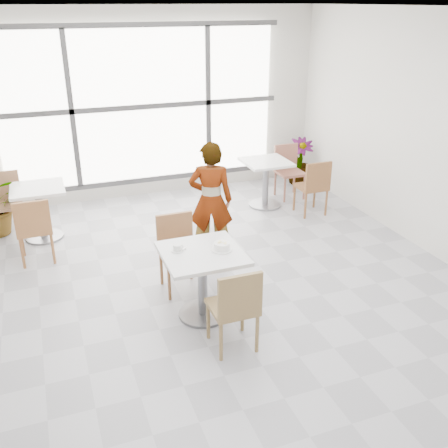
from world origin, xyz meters
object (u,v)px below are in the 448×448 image
object	(u,v)px
coffee_cup	(177,248)
bg_table_left	(40,205)
bg_table_right	(266,177)
bg_chair_left_far	(6,199)
bg_chair_left_near	(34,227)
bg_chair_right_far	(288,167)
main_table	(202,272)
chair_near	(236,305)
oatmeal_bowl	(222,246)
bg_chair_right_near	(314,184)
chair_far	(178,247)
plant_right	(300,161)
person	(211,200)

from	to	relation	value
coffee_cup	bg_table_left	size ratio (longest dim) A/B	0.21
bg_table_right	bg_chair_left_far	world-z (taller)	bg_chair_left_far
coffee_cup	bg_chair_left_near	distance (m)	2.22
bg_table_right	bg_chair_right_far	world-z (taller)	bg_chair_right_far
bg_table_right	bg_chair_left_far	xyz separation A→B (m)	(-3.85, 0.36, 0.01)
coffee_cup	bg_table_right	distance (m)	3.31
main_table	bg_chair_left_far	world-z (taller)	bg_chair_left_far
chair_near	oatmeal_bowl	size ratio (longest dim) A/B	4.14
bg_table_left	bg_chair_right_far	size ratio (longest dim) A/B	0.86
main_table	coffee_cup	size ratio (longest dim) A/B	5.03
main_table	chair_near	bearing A→B (deg)	-81.10
coffee_cup	bg_chair_left_near	xyz separation A→B (m)	(-1.36, 1.73, -0.28)
oatmeal_bowl	bg_chair_right_near	bearing A→B (deg)	42.32
chair_far	bg_chair_left_near	xyz separation A→B (m)	(-1.51, 1.16, 0.00)
bg_table_right	bg_chair_left_near	size ratio (longest dim) A/B	0.86
coffee_cup	bg_chair_right_near	world-z (taller)	bg_chair_right_near
chair_near	bg_chair_right_near	distance (m)	3.55
chair_near	main_table	bearing A→B (deg)	-81.10
chair_near	bg_chair_right_near	world-z (taller)	same
plant_right	main_table	bearing A→B (deg)	-130.95
bg_chair_left_near	bg_chair_right_far	xyz separation A→B (m)	(4.05, 1.06, 0.00)
bg_table_right	plant_right	bearing A→B (deg)	37.09
chair_near	coffee_cup	xyz separation A→B (m)	(-0.33, 0.77, 0.28)
bg_chair_left_near	plant_right	world-z (taller)	bg_chair_left_near
chair_near	bg_table_right	bearing A→B (deg)	-118.95
main_table	bg_chair_left_far	xyz separation A→B (m)	(-1.93, 2.98, -0.02)
coffee_cup	bg_chair_right_near	size ratio (longest dim) A/B	0.18
bg_chair_right_far	bg_chair_right_near	bearing A→B (deg)	-91.18
bg_table_left	bg_chair_left_far	distance (m)	0.59
bg_table_left	plant_right	bearing A→B (deg)	10.34
bg_table_right	bg_chair_right_far	bearing A→B (deg)	27.68
bg_table_left	bg_table_right	xyz separation A→B (m)	(3.41, 0.03, 0.00)
chair_far	person	world-z (taller)	person
person	plant_right	bearing A→B (deg)	-118.20
chair_near	bg_table_right	size ratio (longest dim) A/B	1.16
chair_far	bg_chair_right_far	bearing A→B (deg)	41.31
bg_table_right	main_table	bearing A→B (deg)	-126.22
bg_chair_left_far	chair_far	bearing A→B (deg)	-51.14
bg_table_left	bg_table_right	distance (m)	3.41
chair_far	person	size ratio (longest dim) A/B	0.58
person	bg_chair_left_far	world-z (taller)	person
chair_near	bg_chair_right_near	xyz separation A→B (m)	(2.34, 2.67, 0.00)
oatmeal_bowl	bg_chair_right_far	distance (m)	3.72
coffee_cup	bg_chair_left_far	world-z (taller)	bg_chair_left_far
bg_chair_left_near	plant_right	size ratio (longest dim) A/B	1.06
chair_near	oatmeal_bowl	distance (m)	0.70
bg_table_left	chair_near	bearing A→B (deg)	-63.86
person	bg_chair_left_far	size ratio (longest dim) A/B	1.74
main_table	person	size ratio (longest dim) A/B	0.53
bg_chair_left_far	person	bearing A→B (deg)	-34.31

